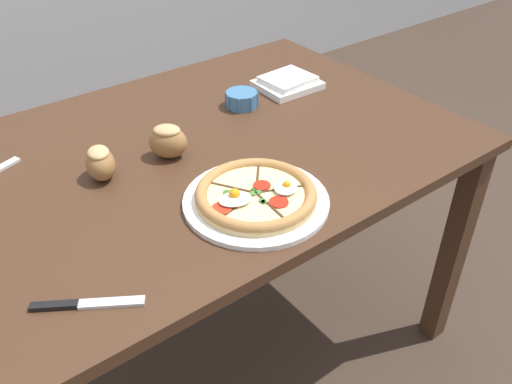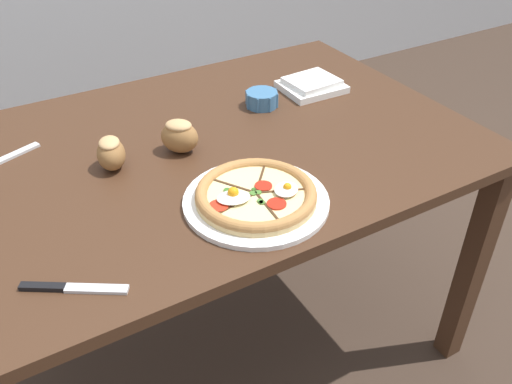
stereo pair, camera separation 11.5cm
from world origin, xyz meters
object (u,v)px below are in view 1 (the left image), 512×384
at_px(dining_table, 199,178).
at_px(napkin_folded, 288,83).
at_px(bread_piece_mid, 100,163).
at_px(ramekin_bowl, 242,99).
at_px(bread_piece_near, 168,141).
at_px(pizza, 256,196).
at_px(knife_main, 86,304).

relative_size(dining_table, napkin_folded, 7.53).
bearing_deg(bread_piece_mid, ramekin_bowl, 12.09).
height_order(dining_table, bread_piece_mid, bread_piece_mid).
xyz_separation_m(ramekin_bowl, bread_piece_near, (-0.30, -0.11, 0.02)).
xyz_separation_m(dining_table, bread_piece_near, (-0.08, -0.00, 0.14)).
xyz_separation_m(dining_table, ramekin_bowl, (0.22, 0.11, 0.12)).
bearing_deg(pizza, knife_main, -172.06).
height_order(pizza, napkin_folded, pizza).
distance_m(ramekin_bowl, napkin_folded, 0.19).
xyz_separation_m(dining_table, napkin_folded, (0.41, 0.13, 0.11)).
xyz_separation_m(napkin_folded, bread_piece_mid, (-0.66, -0.12, 0.02)).
height_order(bread_piece_near, bread_piece_mid, bread_piece_near).
height_order(ramekin_bowl, napkin_folded, ramekin_bowl).
bearing_deg(ramekin_bowl, bread_piece_mid, -167.91).
height_order(dining_table, knife_main, knife_main).
bearing_deg(knife_main, bread_piece_near, 75.58).
relative_size(dining_table, ramekin_bowl, 14.07).
bearing_deg(ramekin_bowl, napkin_folded, 5.20).
bearing_deg(ramekin_bowl, pizza, -122.24).
xyz_separation_m(napkin_folded, bread_piece_near, (-0.49, -0.13, 0.03)).
bearing_deg(pizza, napkin_folded, 43.48).
relative_size(pizza, napkin_folded, 1.77).
relative_size(pizza, bread_piece_mid, 3.11).
relative_size(pizza, knife_main, 1.82).
relative_size(ramekin_bowl, bread_piece_near, 0.83).
bearing_deg(bread_piece_near, pizza, -79.39).
height_order(pizza, bread_piece_near, bread_piece_near).
bearing_deg(bread_piece_mid, bread_piece_near, -4.76).
distance_m(bread_piece_near, knife_main, 0.49).
bearing_deg(bread_piece_near, bread_piece_mid, 175.24).
distance_m(pizza, bread_piece_mid, 0.37).
relative_size(napkin_folded, bread_piece_near, 1.55).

